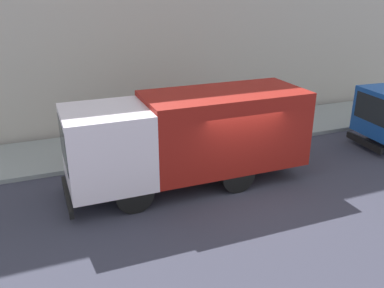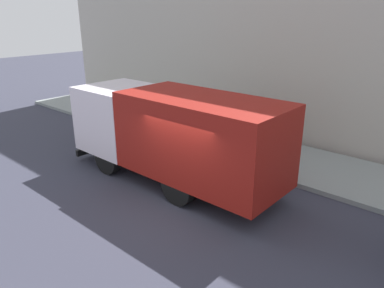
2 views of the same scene
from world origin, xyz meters
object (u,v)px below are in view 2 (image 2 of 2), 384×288
object	(u,v)px
large_utility_truck	(173,132)
pedestrian_walking	(234,122)
pedestrian_standing	(278,124)
traffic_cone_orange	(166,128)

from	to	relation	value
large_utility_truck	pedestrian_walking	world-z (taller)	large_utility_truck
pedestrian_standing	traffic_cone_orange	size ratio (longest dim) A/B	2.30
pedestrian_walking	pedestrian_standing	bearing A→B (deg)	-39.65
pedestrian_standing	pedestrian_walking	bearing A→B (deg)	121.17
traffic_cone_orange	pedestrian_walking	bearing A→B (deg)	-66.92
large_utility_truck	pedestrian_standing	size ratio (longest dim) A/B	4.46
traffic_cone_orange	large_utility_truck	bearing A→B (deg)	-131.49
large_utility_truck	pedestrian_standing	xyz separation A→B (m)	(4.77, -1.14, -0.62)
large_utility_truck	traffic_cone_orange	bearing A→B (deg)	48.24
pedestrian_walking	pedestrian_standing	world-z (taller)	pedestrian_standing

